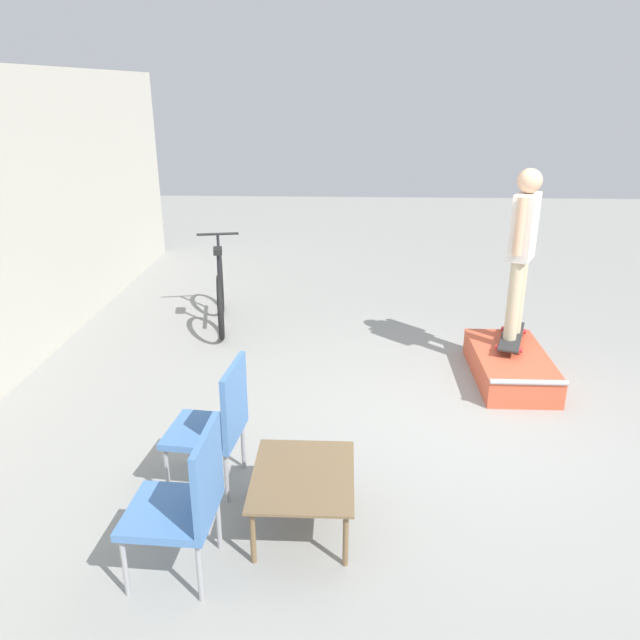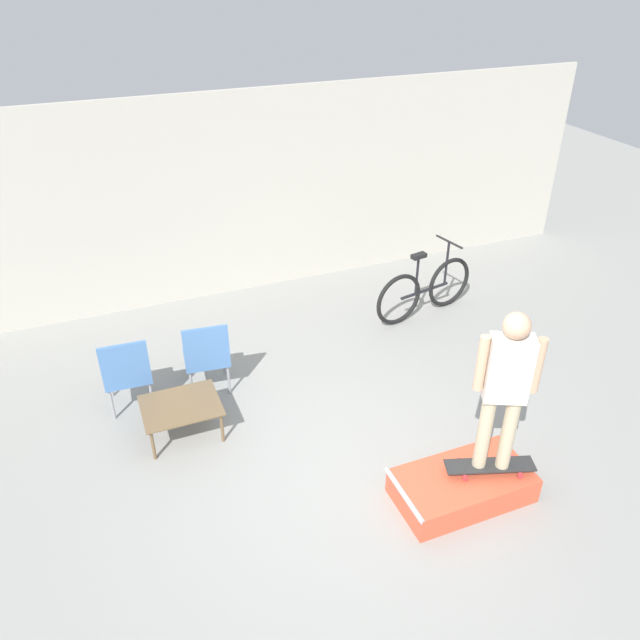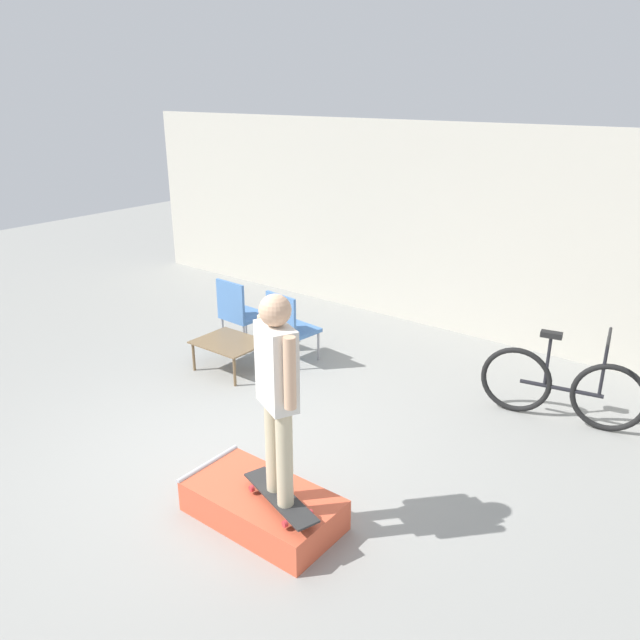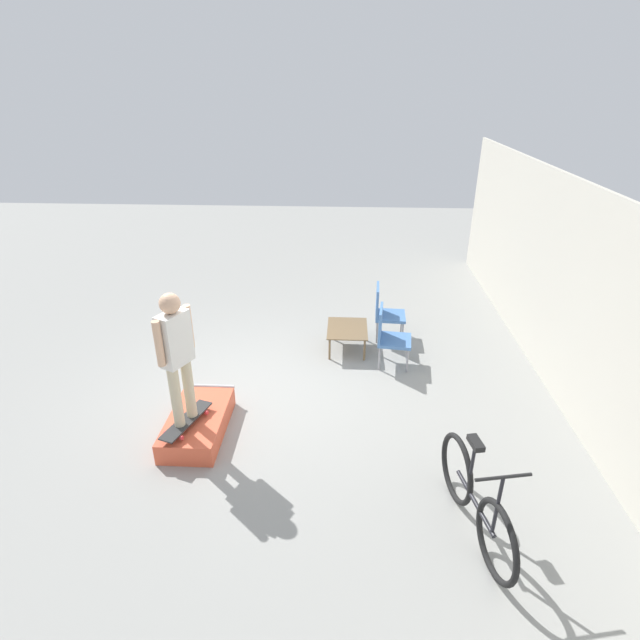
% 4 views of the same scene
% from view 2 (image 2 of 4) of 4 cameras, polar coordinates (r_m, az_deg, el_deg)
% --- Properties ---
extents(ground_plane, '(24.00, 24.00, 0.00)m').
position_cam_2_polar(ground_plane, '(6.56, 1.95, -14.25)').
color(ground_plane, gray).
extents(house_wall_back, '(12.00, 0.06, 3.00)m').
position_cam_2_polar(house_wall_back, '(9.27, -8.82, 10.89)').
color(house_wall_back, beige).
rests_on(house_wall_back, ground_plane).
extents(skate_ramp_box, '(1.34, 0.70, 0.31)m').
position_cam_2_polar(skate_ramp_box, '(6.45, 12.85, -14.54)').
color(skate_ramp_box, '#DB5638').
rests_on(skate_ramp_box, ground_plane).
extents(skateboard_on_ramp, '(0.88, 0.46, 0.07)m').
position_cam_2_polar(skateboard_on_ramp, '(6.38, 15.26, -12.71)').
color(skateboard_on_ramp, '#2D2D2D').
rests_on(skateboard_on_ramp, skate_ramp_box).
extents(person_skater, '(0.52, 0.34, 1.70)m').
position_cam_2_polar(person_skater, '(5.74, 16.65, -5.42)').
color(person_skater, '#C6B793').
rests_on(person_skater, skateboard_on_ramp).
extents(coffee_table, '(0.84, 0.67, 0.40)m').
position_cam_2_polar(coffee_table, '(6.99, -12.59, -7.84)').
color(coffee_table, brown).
rests_on(coffee_table, ground_plane).
extents(patio_chair_left, '(0.55, 0.55, 0.98)m').
position_cam_2_polar(patio_chair_left, '(7.39, -17.26, -4.48)').
color(patio_chair_left, '#99999E').
rests_on(patio_chair_left, ground_plane).
extents(patio_chair_right, '(0.57, 0.57, 0.98)m').
position_cam_2_polar(patio_chair_right, '(7.46, -10.34, -3.07)').
color(patio_chair_right, '#99999E').
rests_on(patio_chair_right, ground_plane).
extents(bicycle, '(1.70, 0.52, 1.08)m').
position_cam_2_polar(bicycle, '(9.08, 9.56, 2.78)').
color(bicycle, black).
rests_on(bicycle, ground_plane).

